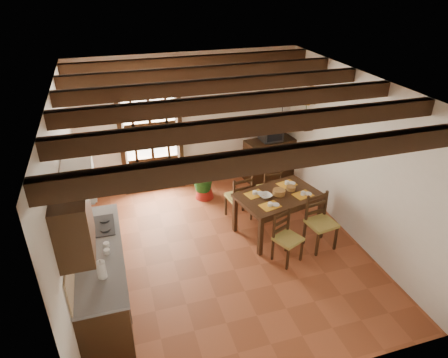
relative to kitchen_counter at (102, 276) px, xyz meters
name	(u,v)px	position (x,y,z in m)	size (l,w,h in m)	color
ground_plane	(225,251)	(1.96, 0.60, -0.47)	(5.00, 5.00, 0.00)	brown
room_shell	(225,152)	(1.96, 0.60, 1.34)	(4.52, 5.02, 2.81)	silver
ceiling_beams	(226,94)	(1.96, 0.60, 2.22)	(4.50, 4.34, 0.20)	black
french_door	(151,138)	(1.16, 3.05, 0.70)	(1.26, 0.11, 2.32)	white
kitchen_counter	(102,276)	(0.00, 0.00, 0.00)	(0.64, 2.25, 1.38)	black
upper_cabinet	(73,222)	(-0.12, -0.70, 1.38)	(0.35, 0.80, 0.70)	black
range_hood	(79,178)	(-0.09, 0.55, 1.26)	(0.38, 0.60, 0.54)	white
counter_items	(96,244)	(0.00, 0.09, 0.49)	(0.50, 1.43, 0.25)	black
dining_table	(278,200)	(3.00, 0.88, 0.19)	(1.57, 1.20, 0.76)	#331E10
chair_near_left	(287,246)	(2.83, 0.10, -0.21)	(0.51, 0.50, 0.85)	#AA9B48
chair_near_right	(320,231)	(3.51, 0.27, -0.18)	(0.50, 0.48, 0.95)	#AA9B48
chair_far_left	(239,205)	(2.49, 1.49, -0.19)	(0.47, 0.45, 0.91)	#AA9B48
chair_far_right	(269,196)	(3.17, 1.66, -0.21)	(0.39, 0.37, 0.84)	#AA9B48
table_setting	(279,193)	(3.00, 0.88, 0.32)	(1.02, 0.68, 0.09)	gold
table_bowl	(265,196)	(2.75, 0.87, 0.31)	(0.22, 0.22, 0.05)	white
sideboard	(269,159)	(3.66, 2.83, -0.02)	(1.07, 0.48, 0.91)	black
crt_tv	(271,132)	(3.66, 2.82, 0.63)	(0.45, 0.42, 0.37)	black
fuse_box	(259,99)	(3.46, 3.08, 1.28)	(0.25, 0.03, 0.32)	white
plant_pot	(204,193)	(2.06, 2.41, -0.36)	(0.38, 0.38, 0.24)	maroon
potted_plant	(204,173)	(2.06, 2.41, 0.10)	(1.66, 1.42, 1.85)	#144C19
wall_shelf	(305,121)	(4.10, 2.20, 1.04)	(0.20, 0.42, 0.20)	black
shelf_vase	(306,114)	(4.10, 2.20, 1.18)	(0.15, 0.15, 0.15)	#B2BFB2
shelf_flowers	(307,104)	(4.10, 2.20, 1.38)	(0.14, 0.14, 0.36)	gold
framed_picture	(312,94)	(4.18, 2.20, 1.58)	(0.03, 0.32, 0.32)	brown
pendant_lamp	(282,120)	(3.00, 0.98, 1.60)	(0.36, 0.36, 0.84)	black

